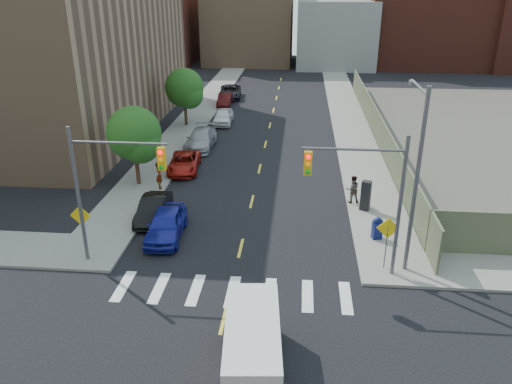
% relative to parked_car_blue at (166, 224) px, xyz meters
% --- Properties ---
extents(ground, '(160.00, 160.00, 0.00)m').
position_rel_parked_car_blue_xyz_m(ground, '(4.20, -8.89, -0.77)').
color(ground, black).
rests_on(ground, ground).
extents(sidewalk_nw, '(3.50, 73.00, 0.15)m').
position_rel_parked_car_blue_xyz_m(sidewalk_nw, '(-3.55, 32.61, -0.70)').
color(sidewalk_nw, gray).
rests_on(sidewalk_nw, ground).
extents(sidewalk_ne, '(3.50, 73.00, 0.15)m').
position_rel_parked_car_blue_xyz_m(sidewalk_ne, '(11.95, 32.61, -0.70)').
color(sidewalk_ne, gray).
rests_on(sidewalk_ne, ground).
extents(fence_north, '(0.12, 44.00, 2.50)m').
position_rel_parked_car_blue_xyz_m(fence_north, '(13.80, 19.11, 0.48)').
color(fence_north, '#616446').
rests_on(fence_north, ground).
extents(building_nw, '(22.00, 30.00, 16.00)m').
position_rel_parked_car_blue_xyz_m(building_nw, '(-17.80, 21.11, 7.23)').
color(building_nw, '#8C6B4C').
rests_on(building_nw, ground).
extents(bg_bldg_west, '(14.00, 18.00, 12.00)m').
position_rel_parked_car_blue_xyz_m(bg_bldg_west, '(-17.80, 61.11, 5.23)').
color(bg_bldg_west, '#592319').
rests_on(bg_bldg_west, ground).
extents(bg_bldg_midwest, '(14.00, 16.00, 15.00)m').
position_rel_parked_car_blue_xyz_m(bg_bldg_midwest, '(-1.80, 63.11, 6.73)').
color(bg_bldg_midwest, '#8C6B4C').
rests_on(bg_bldg_midwest, ground).
extents(bg_bldg_center, '(12.00, 16.00, 10.00)m').
position_rel_parked_car_blue_xyz_m(bg_bldg_center, '(12.20, 61.11, 4.23)').
color(bg_bldg_center, gray).
rests_on(bg_bldg_center, ground).
extents(bg_bldg_east, '(18.00, 18.00, 16.00)m').
position_rel_parked_car_blue_xyz_m(bg_bldg_east, '(26.20, 63.11, 7.23)').
color(bg_bldg_east, '#592319').
rests_on(bg_bldg_east, ground).
extents(signal_nw, '(4.59, 0.30, 7.00)m').
position_rel_parked_car_blue_xyz_m(signal_nw, '(-1.78, -2.89, 3.75)').
color(signal_nw, '#59595E').
rests_on(signal_nw, ground).
extents(signal_ne, '(4.59, 0.30, 7.00)m').
position_rel_parked_car_blue_xyz_m(signal_ne, '(10.18, -2.89, 3.75)').
color(signal_ne, '#59595E').
rests_on(signal_ne, ground).
extents(streetlight_ne, '(0.25, 3.70, 9.00)m').
position_rel_parked_car_blue_xyz_m(streetlight_ne, '(12.40, -1.99, 4.44)').
color(streetlight_ne, '#59595E').
rests_on(streetlight_ne, ground).
extents(warn_sign_nw, '(1.06, 0.06, 2.83)m').
position_rel_parked_car_blue_xyz_m(warn_sign_nw, '(-3.60, -2.39, 1.22)').
color(warn_sign_nw, '#59595E').
rests_on(warn_sign_nw, ground).
extents(warn_sign_ne, '(1.06, 0.06, 2.83)m').
position_rel_parked_car_blue_xyz_m(warn_sign_ne, '(11.40, -2.39, 1.22)').
color(warn_sign_ne, '#59595E').
rests_on(warn_sign_ne, ground).
extents(warn_sign_midwest, '(1.06, 0.06, 2.83)m').
position_rel_parked_car_blue_xyz_m(warn_sign_midwest, '(-3.60, 11.11, 1.22)').
color(warn_sign_midwest, '#59595E').
rests_on(warn_sign_midwest, ground).
extents(tree_west_near, '(3.66, 3.64, 5.52)m').
position_rel_parked_car_blue_xyz_m(tree_west_near, '(-3.80, 7.15, 2.70)').
color(tree_west_near, '#332114').
rests_on(tree_west_near, ground).
extents(tree_west_far, '(3.66, 3.64, 5.52)m').
position_rel_parked_car_blue_xyz_m(tree_west_far, '(-3.80, 22.15, 2.70)').
color(tree_west_far, '#332114').
rests_on(tree_west_far, ground).
extents(parked_car_blue, '(2.05, 4.63, 1.55)m').
position_rel_parked_car_blue_xyz_m(parked_car_blue, '(0.00, 0.00, 0.00)').
color(parked_car_blue, navy).
rests_on(parked_car_blue, ground).
extents(parked_car_black, '(1.53, 4.15, 1.36)m').
position_rel_parked_car_blue_xyz_m(parked_car_black, '(-1.30, 2.08, -0.10)').
color(parked_car_black, black).
rests_on(parked_car_black, ground).
extents(parked_car_red, '(2.51, 4.76, 1.28)m').
position_rel_parked_car_blue_xyz_m(parked_car_red, '(-1.30, 10.17, -0.14)').
color(parked_car_red, '#A41910').
rests_on(parked_car_red, ground).
extents(parked_car_silver, '(2.28, 5.36, 1.54)m').
position_rel_parked_car_blue_xyz_m(parked_car_silver, '(-1.11, 15.65, -0.00)').
color(parked_car_silver, '#95979C').
rests_on(parked_car_silver, ground).
extents(parked_car_white, '(1.83, 4.36, 1.47)m').
position_rel_parked_car_blue_xyz_m(parked_car_white, '(-0.38, 23.23, -0.04)').
color(parked_car_white, white).
rests_on(parked_car_white, ground).
extents(parked_car_maroon, '(1.55, 4.16, 1.36)m').
position_rel_parked_car_blue_xyz_m(parked_car_maroon, '(-1.30, 30.68, -0.09)').
color(parked_car_maroon, '#400C0D').
rests_on(parked_car_maroon, ground).
extents(parked_car_grey, '(2.90, 5.50, 1.48)m').
position_rel_parked_car_blue_xyz_m(parked_car_grey, '(-1.30, 34.70, -0.04)').
color(parked_car_grey, black).
rests_on(parked_car_grey, ground).
extents(cargo_van, '(2.40, 5.06, 2.25)m').
position_rel_parked_car_blue_xyz_m(cargo_van, '(5.69, -9.74, 0.41)').
color(cargo_van, silver).
rests_on(cargo_van, ground).
extents(mailbox, '(0.58, 0.50, 1.23)m').
position_rel_parked_car_blue_xyz_m(mailbox, '(11.43, 0.59, -0.03)').
color(mailbox, '#0E1756').
rests_on(mailbox, sidewalk_ne).
extents(payphone, '(0.67, 0.61, 1.85)m').
position_rel_parked_car_blue_xyz_m(payphone, '(11.19, 4.24, 0.30)').
color(payphone, black).
rests_on(payphone, sidewalk_ne).
extents(pedestrian_west, '(0.64, 0.78, 1.84)m').
position_rel_parked_car_blue_xyz_m(pedestrian_west, '(-2.10, 6.40, 0.29)').
color(pedestrian_west, gray).
rests_on(pedestrian_west, sidewalk_nw).
extents(pedestrian_east, '(0.92, 0.75, 1.78)m').
position_rel_parked_car_blue_xyz_m(pedestrian_east, '(10.50, 5.23, 0.26)').
color(pedestrian_east, gray).
rests_on(pedestrian_east, sidewalk_ne).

